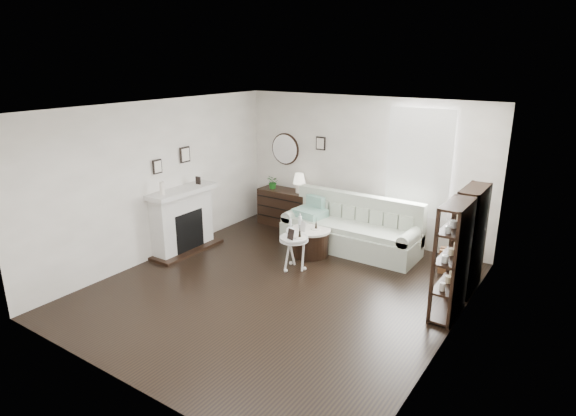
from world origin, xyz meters
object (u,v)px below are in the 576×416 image
Objects in this scene: sofa at (352,232)px; dresser at (286,208)px; pedestal_table at (294,240)px; drum_table at (311,242)px.

dresser is at bearing 167.15° from sofa.
sofa is at bearing 74.89° from pedestal_table.
sofa is 1.42m from pedestal_table.
drum_table is at bearing -124.33° from sofa.
drum_table is 0.74m from pedestal_table.
sofa is 1.77m from dresser.
pedestal_table is at bearing -52.35° from dresser.
dresser is 1.98× the size of pedestal_table.
drum_table is at bearing 97.87° from pedestal_table.
dresser is (-1.72, 0.39, 0.06)m from sofa.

